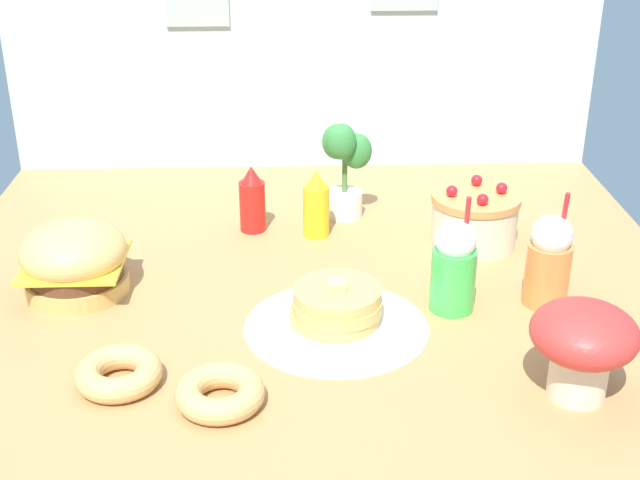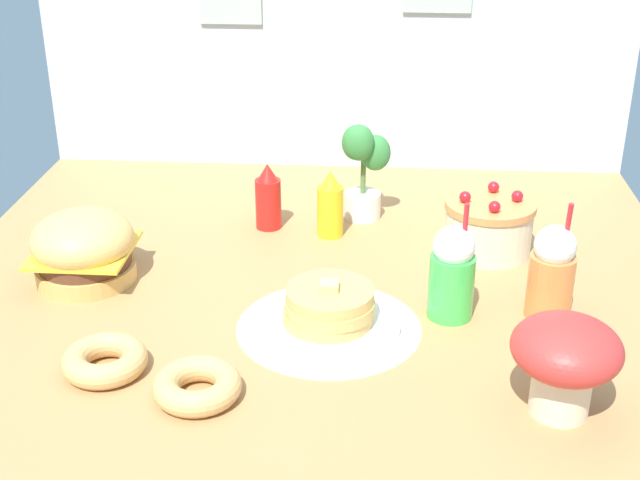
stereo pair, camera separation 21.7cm
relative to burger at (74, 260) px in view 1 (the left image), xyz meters
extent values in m
cube|color=#B27F4C|center=(0.61, -0.13, -0.10)|extent=(2.02, 2.14, 0.02)
cube|color=silver|center=(0.61, 0.94, 0.37)|extent=(2.02, 0.03, 0.93)
cylinder|color=white|center=(0.67, -0.20, -0.09)|extent=(0.45, 0.45, 0.00)
cylinder|color=#DBA859|center=(0.00, 0.00, -0.07)|extent=(0.27, 0.27, 0.05)
cylinder|color=#59331E|center=(0.00, 0.00, -0.03)|extent=(0.24, 0.24, 0.04)
cube|color=yellow|center=(0.00, 0.00, -0.01)|extent=(0.25, 0.25, 0.01)
ellipsoid|color=#E5B260|center=(0.00, 0.00, 0.03)|extent=(0.27, 0.27, 0.15)
cylinder|color=white|center=(0.67, -0.20, -0.08)|extent=(0.35, 0.35, 0.02)
cylinder|color=#E0AD5B|center=(0.66, -0.20, -0.06)|extent=(0.22, 0.22, 0.03)
cylinder|color=#E0AD5B|center=(0.67, -0.20, -0.03)|extent=(0.22, 0.22, 0.03)
cylinder|color=#E0AD5B|center=(0.67, -0.20, 0.00)|extent=(0.21, 0.21, 0.03)
cube|color=#F7E072|center=(0.67, -0.20, 0.02)|extent=(0.04, 0.04, 0.02)
cylinder|color=beige|center=(1.09, 0.25, -0.03)|extent=(0.25, 0.25, 0.13)
cylinder|color=#EA8C4C|center=(1.09, 0.25, 0.05)|extent=(0.26, 0.26, 0.02)
sphere|color=red|center=(1.16, 0.26, 0.08)|extent=(0.03, 0.03, 0.03)
sphere|color=red|center=(1.10, 0.33, 0.08)|extent=(0.03, 0.03, 0.03)
sphere|color=red|center=(1.02, 0.25, 0.08)|extent=(0.03, 0.03, 0.03)
sphere|color=red|center=(1.09, 0.18, 0.08)|extent=(0.03, 0.03, 0.03)
cylinder|color=red|center=(0.44, 0.37, -0.02)|extent=(0.08, 0.08, 0.15)
cone|color=red|center=(0.44, 0.37, 0.09)|extent=(0.06, 0.06, 0.05)
cylinder|color=yellow|center=(0.63, 0.33, -0.02)|extent=(0.08, 0.08, 0.15)
cone|color=yellow|center=(0.63, 0.33, 0.09)|extent=(0.06, 0.06, 0.05)
cylinder|color=green|center=(0.96, -0.12, -0.01)|extent=(0.11, 0.11, 0.16)
sphere|color=white|center=(0.96, -0.12, 0.10)|extent=(0.10, 0.10, 0.10)
cylinder|color=red|center=(0.98, -0.12, 0.13)|extent=(0.01, 0.03, 0.16)
cylinder|color=orange|center=(1.20, -0.10, -0.01)|extent=(0.11, 0.11, 0.16)
sphere|color=white|center=(1.20, -0.10, 0.10)|extent=(0.10, 0.10, 0.10)
cylinder|color=red|center=(1.22, -0.10, 0.13)|extent=(0.01, 0.03, 0.16)
torus|color=tan|center=(0.18, -0.43, -0.06)|extent=(0.19, 0.19, 0.06)
torus|color=#F2E5C6|center=(0.18, -0.43, -0.06)|extent=(0.18, 0.18, 0.05)
torus|color=tan|center=(0.40, -0.51, -0.06)|extent=(0.19, 0.19, 0.06)
torus|color=#D89ED8|center=(0.40, -0.51, -0.06)|extent=(0.18, 0.18, 0.05)
cylinder|color=white|center=(0.73, 0.47, -0.05)|extent=(0.11, 0.11, 0.08)
cylinder|color=#4C7238|center=(0.73, 0.47, 0.06)|extent=(0.02, 0.02, 0.14)
ellipsoid|color=#38843D|center=(0.76, 0.47, 0.12)|extent=(0.09, 0.06, 0.11)
ellipsoid|color=#38843D|center=(0.70, 0.50, 0.14)|extent=(0.09, 0.06, 0.11)
ellipsoid|color=#38843D|center=(0.71, 0.44, 0.16)|extent=(0.09, 0.06, 0.11)
cylinder|color=beige|center=(1.16, -0.50, -0.04)|extent=(0.12, 0.12, 0.10)
ellipsoid|color=red|center=(1.16, -0.50, 0.06)|extent=(0.22, 0.22, 0.12)
camera|label=1|loc=(0.56, -2.01, 1.00)|focal=48.47mm
camera|label=2|loc=(0.78, -2.00, 1.00)|focal=48.47mm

